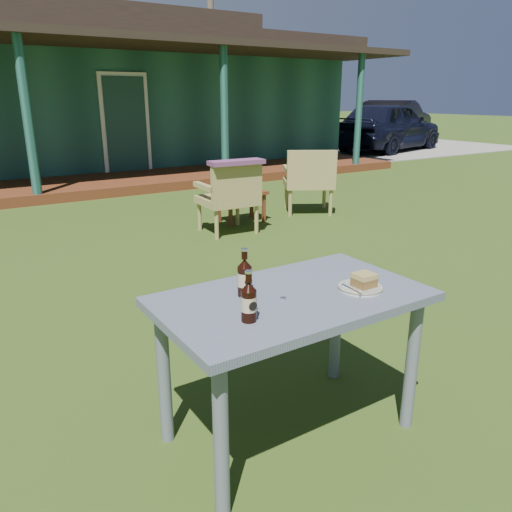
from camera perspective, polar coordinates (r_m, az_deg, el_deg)
ground at (r=3.81m, az=-10.70°, el=-6.74°), size 80.00×80.00×0.00m
gravel_strip at (r=16.68m, az=12.53°, el=12.02°), size 9.00×6.00×0.02m
tree_mid at (r=22.38m, az=-23.68°, el=24.60°), size 0.28×0.28×9.50m
car_near at (r=15.75m, az=14.90°, el=14.13°), size 4.52×2.72×1.44m
car_far at (r=19.06m, az=15.42°, el=14.63°), size 4.62×3.14×1.44m
cafe_table at (r=2.27m, az=4.13°, el=-6.80°), size 1.20×0.70×0.72m
plate at (r=2.33m, az=11.83°, el=-3.53°), size 0.20×0.20×0.01m
cake_slice at (r=2.32m, az=12.26°, el=-2.68°), size 0.09×0.09×0.06m
fork at (r=2.28m, az=10.84°, el=-3.75°), size 0.02×0.14×0.00m
cola_bottle_near at (r=2.18m, az=-1.30°, el=-2.42°), size 0.06×0.07×0.22m
cola_bottle_far at (r=1.94m, az=-0.83°, el=-5.18°), size 0.06×0.06×0.21m
bottle_cap at (r=2.18m, az=3.13°, el=-4.86°), size 0.03×0.03×0.01m
armchair_left at (r=5.88m, az=-2.95°, el=7.05°), size 0.65×0.61×0.84m
armchair_right at (r=6.95m, az=6.12°, el=8.88°), size 0.88×0.86×0.89m
floral_throw at (r=5.67m, az=-2.23°, el=10.66°), size 0.65×0.24×0.05m
side_table at (r=6.47m, az=-1.69°, el=6.90°), size 0.60×0.40×0.40m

